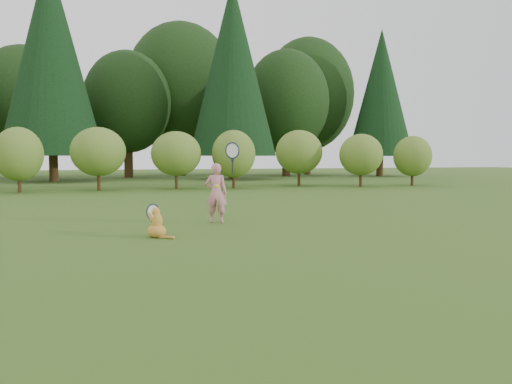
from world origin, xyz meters
name	(u,v)px	position (x,y,z in m)	size (l,w,h in m)	color
ground	(258,232)	(0.00, 0.00, 0.00)	(100.00, 100.00, 0.00)	#335618
shrub_row	(173,157)	(0.00, 13.00, 1.40)	(28.00, 3.00, 2.80)	#597D26
woodland_backdrop	(153,59)	(0.00, 23.00, 7.50)	(48.00, 10.00, 15.00)	black
child	(217,192)	(-0.47, 1.52, 0.67)	(0.75, 0.46, 1.93)	pink
cat	(157,222)	(-1.89, -0.08, 0.28)	(0.53, 0.74, 0.74)	#BF7C24
tennis_ball	(216,186)	(-0.80, -0.05, 0.88)	(0.08, 0.08, 0.08)	yellow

